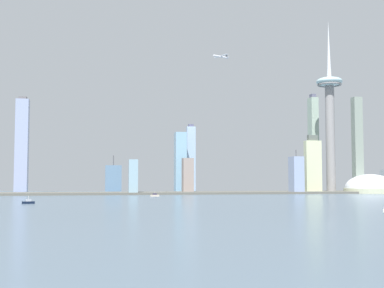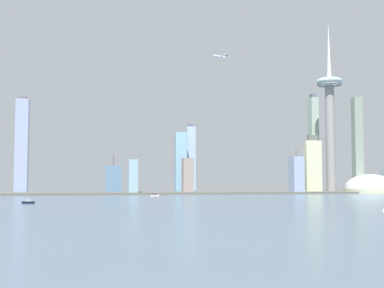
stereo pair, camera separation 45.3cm
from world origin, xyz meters
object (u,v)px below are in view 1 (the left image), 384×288
at_px(skyscraper_2, 313,144).
at_px(skyscraper_8, 191,159).
at_px(skyscraper_9, 313,166).
at_px(boat_3, 155,195).
at_px(airplane, 221,57).
at_px(skyscraper_3, 188,176).
at_px(observation_tower, 330,108).
at_px(skyscraper_4, 357,145).
at_px(stadium_dome, 371,189).
at_px(skyscraper_1, 113,179).
at_px(skyscraper_5, 296,175).
at_px(skyscraper_7, 22,146).
at_px(skyscraper_0, 133,177).
at_px(skyscraper_6, 180,163).
at_px(boat_0, 28,202).

xyz_separation_m(skyscraper_2, skyscraper_8, (-232.09, 18.80, -29.17)).
distance_m(skyscraper_9, boat_3, 304.97).
relative_size(skyscraper_2, airplane, 6.53).
height_order(skyscraper_2, skyscraper_3, skyscraper_2).
height_order(observation_tower, skyscraper_4, observation_tower).
relative_size(skyscraper_9, boat_3, 7.67).
distance_m(stadium_dome, skyscraper_1, 445.85).
relative_size(skyscraper_5, skyscraper_7, 0.45).
xyz_separation_m(skyscraper_7, skyscraper_8, (294.11, 26.59, -19.24)).
relative_size(skyscraper_4, skyscraper_8, 1.38).
bearing_deg(skyscraper_1, skyscraper_0, -71.63).
distance_m(skyscraper_5, skyscraper_8, 197.82).
distance_m(stadium_dome, airplane, 356.31).
bearing_deg(skyscraper_9, skyscraper_7, 171.96).
bearing_deg(skyscraper_2, skyscraper_0, -164.65).
bearing_deg(skyscraper_6, skyscraper_4, -7.97).
distance_m(skyscraper_6, skyscraper_8, 38.87).
xyz_separation_m(observation_tower, skyscraper_4, (59.13, 14.54, -62.79)).
bearing_deg(skyscraper_9, skyscraper_8, 153.94).
bearing_deg(skyscraper_4, airplane, -158.68).
bearing_deg(skyscraper_9, skyscraper_3, 175.26).
bearing_deg(skyscraper_7, observation_tower, -6.66).
xyz_separation_m(skyscraper_4, skyscraper_9, (-96.02, -22.21, -39.12)).
bearing_deg(stadium_dome, skyscraper_9, 174.35).
height_order(observation_tower, boat_3, observation_tower).
bearing_deg(stadium_dome, boat_0, -152.84).
xyz_separation_m(skyscraper_0, skyscraper_7, (-181.55, 86.86, 52.73)).
bearing_deg(skyscraper_7, skyscraper_1, -0.10).
xyz_separation_m(skyscraper_6, skyscraper_9, (220.26, -66.47, -6.47)).
bearing_deg(airplane, boat_0, 12.99).
xyz_separation_m(observation_tower, skyscraper_5, (-75.15, -27.35, -118.07)).
height_order(skyscraper_1, skyscraper_2, skyscraper_2).
bearing_deg(skyscraper_4, skyscraper_5, -162.68).
height_order(observation_tower, skyscraper_2, observation_tower).
relative_size(skyscraper_9, boat_0, 7.83).
distance_m(skyscraper_2, airplane, 298.01).
bearing_deg(skyscraper_7, boat_3, -39.79).
height_order(skyscraper_8, airplane, airplane).
height_order(skyscraper_3, airplane, airplane).
bearing_deg(skyscraper_2, airplane, -143.23).
bearing_deg(observation_tower, boat_3, -160.98).
xyz_separation_m(observation_tower, airplane, (-219.84, -94.33, 59.83)).
xyz_separation_m(skyscraper_2, airplane, (-219.06, -163.70, 118.43)).
height_order(skyscraper_1, skyscraper_7, skyscraper_7).
xyz_separation_m(observation_tower, skyscraper_7, (-526.98, 61.58, -68.54)).
relative_size(skyscraper_4, skyscraper_7, 1.05).
bearing_deg(stadium_dome, skyscraper_8, 160.40).
xyz_separation_m(skyscraper_6, airplane, (37.32, -153.13, 155.27)).
xyz_separation_m(skyscraper_3, skyscraper_6, (-4.93, 48.62, 23.78)).
height_order(skyscraper_2, boat_0, skyscraper_2).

